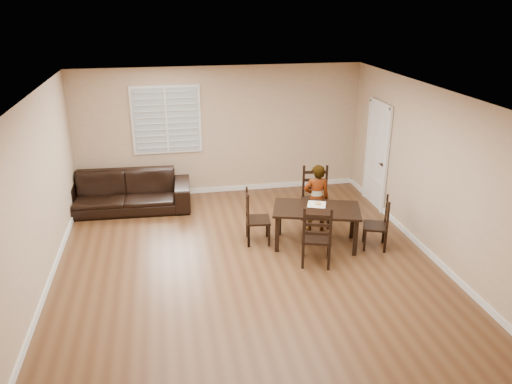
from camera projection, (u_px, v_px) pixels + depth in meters
ground at (250, 271)px, 7.77m from camera, size 7.00×7.00×0.00m
room at (249, 157)px, 7.28m from camera, size 6.04×7.04×2.72m
dining_table at (317, 213)px, 8.40m from camera, size 1.61×1.19×0.67m
chair_near at (315, 197)px, 9.30m from camera, size 0.56×0.53×1.09m
chair_far at (317, 240)px, 7.72m from camera, size 0.57×0.55×1.03m
chair_left at (251, 219)px, 8.54m from camera, size 0.44×0.47×0.95m
chair_right at (382, 225)px, 8.35m from camera, size 0.50×0.52×0.91m
child at (316, 199)px, 8.86m from camera, size 0.49×0.34×1.27m
napkin at (317, 204)px, 8.51m from camera, size 0.39×0.39×0.00m
donut at (318, 203)px, 8.50m from camera, size 0.10×0.10×0.04m
sofa at (125, 192)px, 9.88m from camera, size 2.61×1.12×0.75m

